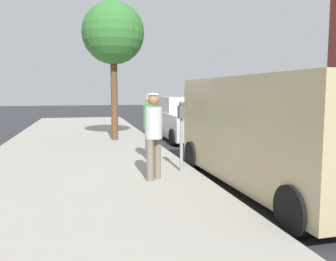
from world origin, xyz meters
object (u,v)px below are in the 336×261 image
Objects in this scene: pedestrian_in_green at (150,122)px; street_tree at (113,34)px; parking_meter_near at (182,124)px; parked_sedan_behind at (183,120)px; pedestrian_in_gray at (154,130)px; parked_van at (276,130)px.

street_tree reaches higher than pedestrian_in_green.
parking_meter_near is 6.42m from parked_sedan_behind.
pedestrian_in_gray is 0.38× the size of parked_sedan_behind.
pedestrian_in_gray reaches higher than parked_sedan_behind.
street_tree is (2.47, -6.70, 2.70)m from parked_van.
parked_van is at bearing 87.77° from parked_sedan_behind.
street_tree is (2.76, 0.73, 3.11)m from parked_sedan_behind.
parking_meter_near is 1.51m from pedestrian_in_green.
parked_sedan_behind is 0.92× the size of street_tree.
pedestrian_in_green reaches higher than parking_meter_near.
parked_sedan_behind is at bearing -106.23° from parking_meter_near.
pedestrian_in_gray is 6.60m from street_tree.
parking_meter_near is 0.94m from pedestrian_in_gray.
pedestrian_in_green is 0.38× the size of parked_sedan_behind.
parked_van is 1.18× the size of parked_sedan_behind.
street_tree reaches higher than parked_van.
parked_sedan_behind is at bearing -115.22° from pedestrian_in_green.
parked_van is (-1.50, 1.28, -0.03)m from parking_meter_near.
pedestrian_in_green is 5.21m from parked_sedan_behind.
pedestrian_in_gray is 0.32× the size of parked_van.
pedestrian_in_gray is (0.30, 2.03, 0.02)m from pedestrian_in_green.
parking_meter_near is 0.34× the size of parked_sedan_behind.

